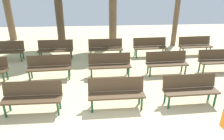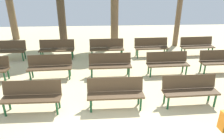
% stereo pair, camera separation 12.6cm
% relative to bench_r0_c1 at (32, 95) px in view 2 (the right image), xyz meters
% --- Properties ---
extents(bench_r0_c1, '(1.60, 0.49, 0.87)m').
position_rel_bench_r0_c1_xyz_m(bench_r0_c1, '(0.00, 0.00, 0.00)').
color(bench_r0_c1, '#4C3823').
rests_on(bench_r0_c1, ground_plane).
extents(bench_r0_c2, '(1.61, 0.50, 0.87)m').
position_rel_bench_r0_c1_xyz_m(bench_r0_c2, '(2.32, 0.06, 0.00)').
color(bench_r0_c2, '#4C3823').
rests_on(bench_r0_c2, ground_plane).
extents(bench_r0_c3, '(1.62, 0.54, 0.87)m').
position_rel_bench_r0_c1_xyz_m(bench_r0_c3, '(4.50, 0.10, 0.00)').
color(bench_r0_c3, '#4C3823').
rests_on(bench_r0_c3, ground_plane).
extents(bench_r1_c1, '(1.62, 0.56, 0.87)m').
position_rel_bench_r0_c1_xyz_m(bench_r1_c1, '(0.04, 2.15, 0.00)').
color(bench_r1_c1, '#4C3823').
rests_on(bench_r1_c1, ground_plane).
extents(bench_r1_c2, '(1.61, 0.50, 0.87)m').
position_rel_bench_r0_c1_xyz_m(bench_r1_c2, '(2.27, 2.19, 0.00)').
color(bench_r1_c2, '#4C3823').
rests_on(bench_r1_c2, ground_plane).
extents(bench_r1_c3, '(1.62, 0.54, 0.87)m').
position_rel_bench_r0_c1_xyz_m(bench_r1_c3, '(4.49, 2.23, 0.00)').
color(bench_r1_c3, '#4C3823').
rests_on(bench_r1_c3, ground_plane).
extents(bench_r1_c4, '(1.61, 0.50, 0.87)m').
position_rel_bench_r0_c1_xyz_m(bench_r1_c4, '(6.64, 2.31, 0.00)').
color(bench_r1_c4, '#4C3823').
rests_on(bench_r1_c4, ground_plane).
extents(bench_r2_c0, '(1.61, 0.50, 0.87)m').
position_rel_bench_r0_c1_xyz_m(bench_r2_c0, '(-2.32, 4.22, 0.00)').
color(bench_r2_c0, '#4C3823').
rests_on(bench_r2_c0, ground_plane).
extents(bench_r2_c1, '(1.60, 0.49, 0.87)m').
position_rel_bench_r0_c1_xyz_m(bench_r2_c1, '(-0.10, 4.26, 0.00)').
color(bench_r2_c1, '#4C3823').
rests_on(bench_r2_c1, ground_plane).
extents(bench_r2_c2, '(1.61, 0.52, 0.87)m').
position_rel_bench_r0_c1_xyz_m(bench_r2_c2, '(2.21, 4.26, 0.00)').
color(bench_r2_c2, '#4C3823').
rests_on(bench_r2_c2, ground_plane).
extents(bench_r2_c3, '(1.61, 0.53, 0.87)m').
position_rel_bench_r0_c1_xyz_m(bench_r2_c3, '(4.36, 4.33, 0.00)').
color(bench_r2_c3, '#4C3823').
rests_on(bench_r2_c3, ground_plane).
extents(bench_r2_c4, '(1.62, 0.56, 0.87)m').
position_rel_bench_r0_c1_xyz_m(bench_r2_c4, '(6.62, 4.38, 0.00)').
color(bench_r2_c4, '#4C3823').
rests_on(bench_r2_c4, ground_plane).
extents(tree_0, '(0.28, 0.28, 3.55)m').
position_rel_bench_r0_c1_xyz_m(tree_0, '(6.11, 5.97, 1.27)').
color(tree_0, brown).
rests_on(tree_0, ground_plane).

